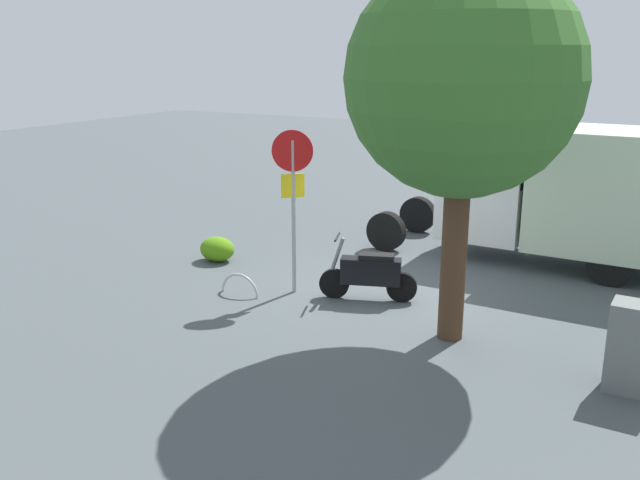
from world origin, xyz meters
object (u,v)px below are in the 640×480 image
object	(u,v)px
street_tree	(464,80)
utility_cabinet	(637,349)
motorcycle	(370,273)
stop_sign	(293,186)
bike_rack_hoop	(240,295)
box_truck_near	(596,193)

from	to	relation	value
street_tree	utility_cabinet	distance (m)	4.44
motorcycle	street_tree	world-z (taller)	street_tree
motorcycle	stop_sign	xyz separation A→B (m)	(1.44, 0.30, 1.54)
utility_cabinet	bike_rack_hoop	world-z (taller)	utility_cabinet
utility_cabinet	street_tree	bearing A→B (deg)	-11.95
stop_sign	box_truck_near	bearing A→B (deg)	-138.24
motorcycle	street_tree	bearing A→B (deg)	134.26
stop_sign	bike_rack_hoop	size ratio (longest dim) A/B	3.64
street_tree	stop_sign	bearing A→B (deg)	-11.24
street_tree	utility_cabinet	xyz separation A→B (m)	(-2.75, 0.58, -3.43)
motorcycle	street_tree	distance (m)	4.10
street_tree	utility_cabinet	world-z (taller)	street_tree
motorcycle	bike_rack_hoop	size ratio (longest dim) A/B	2.06
utility_cabinet	stop_sign	bearing A→B (deg)	-11.57
box_truck_near	motorcycle	bearing A→B (deg)	51.99
box_truck_near	motorcycle	world-z (taller)	box_truck_near
box_truck_near	street_tree	xyz separation A→B (m)	(1.47, 4.90, 2.44)
box_truck_near	bike_rack_hoop	distance (m)	7.58
box_truck_near	bike_rack_hoop	bearing A→B (deg)	43.00
box_truck_near	bike_rack_hoop	size ratio (longest dim) A/B	9.30
box_truck_near	motorcycle	size ratio (longest dim) A/B	4.52
motorcycle	street_tree	xyz separation A→B (m)	(-1.85, 0.95, 3.54)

